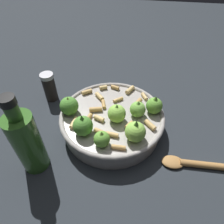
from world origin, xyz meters
name	(u,v)px	position (x,y,z in m)	size (l,w,h in m)	color
ground_plane	(112,127)	(0.00, 0.00, 0.00)	(2.40, 2.40, 0.00)	#23282D
cooking_pan	(112,119)	(0.00, 0.00, 0.04)	(0.27, 0.27, 0.11)	#9E9993
pepper_shaker	(50,87)	(0.21, -0.09, 0.05)	(0.04, 0.04, 0.09)	black
olive_oil_bottle	(27,142)	(0.16, 0.14, 0.08)	(0.06, 0.06, 0.21)	#336023
wooden_spoon	(201,165)	(-0.22, 0.09, 0.01)	(0.21, 0.04, 0.02)	#9E703D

